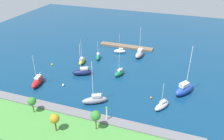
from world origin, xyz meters
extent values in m
plane|color=navy|center=(0.00, 0.00, 0.00)|extent=(160.00, 160.00, 0.00)
cube|color=brown|center=(2.12, -17.78, 0.37)|extent=(22.96, 3.05, 0.74)
cube|color=slate|center=(0.00, 30.49, 0.71)|extent=(60.31, 2.87, 1.42)
cube|color=#478C3D|center=(0.00, 37.10, 0.55)|extent=(58.21, 13.96, 1.10)
cylinder|color=silver|center=(-7.22, 30.49, 3.02)|extent=(0.36, 0.36, 3.20)
sphere|color=green|center=(-7.22, 30.49, 4.87)|extent=(0.56, 0.56, 0.56)
cylinder|color=brown|center=(-5.98, 34.15, 2.73)|extent=(0.25, 0.25, 3.25)
sphere|color=#337F2D|center=(-5.98, 34.15, 5.05)|extent=(2.33, 2.33, 2.33)
cylinder|color=brown|center=(11.45, 33.72, 2.46)|extent=(0.25, 0.25, 2.71)
sphere|color=#337F2D|center=(11.45, 33.72, 4.46)|extent=(2.14, 2.14, 2.14)
cylinder|color=brown|center=(2.46, 37.69, 2.54)|extent=(0.34, 0.34, 2.87)
sphere|color=#AD841E|center=(2.46, 37.69, 4.63)|extent=(2.18, 2.18, 2.18)
ellipsoid|color=gray|center=(-5.53, -10.38, 1.13)|extent=(3.23, 7.32, 2.26)
cube|color=silver|center=(-5.59, -10.95, 2.64)|extent=(1.77, 2.70, 0.76)
cylinder|color=silver|center=(-5.50, -10.03, 7.22)|extent=(0.17, 0.17, 9.91)
cylinder|color=silver|center=(-5.63, -11.42, 3.17)|extent=(0.41, 2.81, 0.14)
ellipsoid|color=white|center=(-18.91, 19.89, 0.89)|extent=(4.12, 5.52, 1.79)
cube|color=silver|center=(-19.12, 19.51, 2.05)|extent=(1.84, 2.19, 0.53)
cylinder|color=silver|center=(-18.77, 20.12, 4.87)|extent=(0.13, 0.13, 6.17)
cylinder|color=silver|center=(-19.27, 19.25, 2.47)|extent=(1.08, 1.80, 0.10)
ellipsoid|color=#19724C|center=(-2.74, 6.78, 0.88)|extent=(3.31, 4.76, 1.77)
cube|color=silver|center=(-2.89, 6.46, 2.09)|extent=(1.54, 1.87, 0.66)
cylinder|color=silver|center=(-2.65, 6.99, 5.20)|extent=(0.11, 0.11, 6.87)
cylinder|color=silver|center=(-3.01, 6.19, 2.57)|extent=(0.80, 1.64, 0.09)
ellipsoid|color=red|center=(19.64, 20.70, 1.07)|extent=(3.56, 7.44, 2.13)
cube|color=silver|center=(19.76, 20.14, 2.42)|extent=(1.79, 2.78, 0.57)
cylinder|color=silver|center=(19.57, 21.05, 6.14)|extent=(0.17, 0.17, 8.02)
cylinder|color=silver|center=(19.91, 19.40, 2.86)|extent=(0.81, 3.33, 0.14)
ellipsoid|color=yellow|center=(13.17, 2.59, 0.90)|extent=(2.51, 5.53, 1.80)
cube|color=silver|center=(13.10, 3.01, 2.11)|extent=(1.30, 2.06, 0.61)
cylinder|color=silver|center=(13.21, 2.32, 5.53)|extent=(0.13, 0.13, 7.45)
cylinder|color=silver|center=(13.03, 3.39, 2.57)|extent=(0.46, 2.15, 0.10)
ellipsoid|color=#2347B2|center=(-24.04, 10.50, 1.38)|extent=(6.46, 8.10, 2.76)
cube|color=silver|center=(-23.70, 11.04, 3.33)|extent=(2.85, 3.25, 1.14)
cylinder|color=silver|center=(-24.25, 10.17, 8.89)|extent=(0.19, 0.19, 12.25)
cylinder|color=silver|center=(-23.46, 11.40, 4.05)|extent=(1.70, 2.55, 0.15)
ellipsoid|color=#141E4C|center=(9.18, 10.37, 1.00)|extent=(7.15, 5.14, 1.99)
cube|color=silver|center=(8.69, 10.12, 2.37)|extent=(2.82, 2.34, 0.75)
cylinder|color=silver|center=(9.49, 10.52, 6.63)|extent=(0.16, 0.16, 9.27)
cylinder|color=silver|center=(8.19, 9.86, 2.89)|extent=(2.66, 1.44, 0.13)
ellipsoid|color=gray|center=(-1.05, 23.69, 0.99)|extent=(7.02, 5.45, 1.98)
cube|color=silver|center=(-1.52, 23.40, 2.36)|extent=(2.79, 2.39, 0.76)
cylinder|color=silver|center=(-0.76, 23.88, 7.44)|extent=(0.17, 0.17, 10.91)
cylinder|color=silver|center=(-1.85, 23.20, 2.89)|extent=(2.26, 1.47, 0.13)
ellipsoid|color=white|center=(2.84, -11.00, 0.82)|extent=(4.87, 2.76, 1.64)
cube|color=silver|center=(2.49, -11.10, 1.90)|extent=(1.86, 1.34, 0.51)
cylinder|color=silver|center=(3.07, -10.93, 4.92)|extent=(0.11, 0.11, 6.55)
cylinder|color=silver|center=(2.00, -11.25, 2.30)|extent=(2.16, 0.72, 0.09)
ellipsoid|color=#19724C|center=(9.00, -2.88, 0.86)|extent=(2.89, 4.86, 1.73)
cube|color=silver|center=(9.12, -3.23, 1.99)|extent=(1.38, 1.86, 0.52)
cylinder|color=silver|center=(8.92, -2.66, 4.54)|extent=(0.11, 0.11, 5.62)
cylinder|color=silver|center=(9.24, -3.58, 2.39)|extent=(0.71, 1.88, 0.09)
sphere|color=white|center=(11.69, 18.83, 0.37)|extent=(0.74, 0.74, 0.74)
sphere|color=orange|center=(-15.33, 16.34, 0.31)|extent=(0.62, 0.62, 0.62)
sphere|color=yellow|center=(22.81, 7.67, 0.33)|extent=(0.67, 0.67, 0.67)
camera|label=1|loc=(-23.04, 71.23, 38.53)|focal=37.09mm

